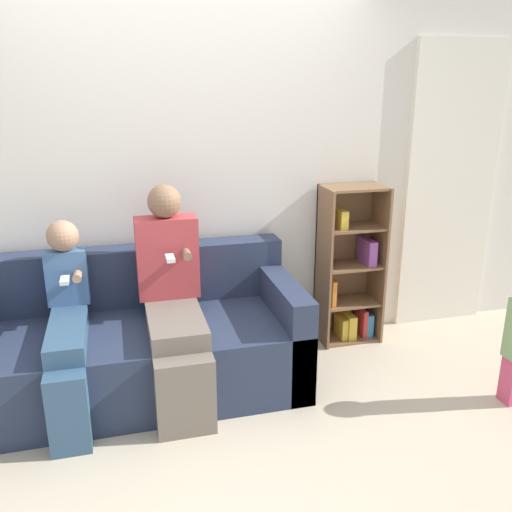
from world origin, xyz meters
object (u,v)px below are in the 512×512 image
couch (138,345)px  adult_seated (173,295)px  child_seated (67,323)px  bookshelf (349,272)px

couch → adult_seated: size_ratio=1.58×
child_seated → adult_seated: bearing=4.3°
couch → bookshelf: size_ratio=1.73×
couch → adult_seated: adult_seated is taller
bookshelf → couch: bearing=-168.0°
couch → child_seated: 0.50m
bookshelf → child_seated: bearing=-165.9°
adult_seated → child_seated: (-0.61, -0.05, -0.09)m
adult_seated → bookshelf: (1.35, 0.45, -0.13)m
couch → child_seated: (-0.39, -0.16, 0.27)m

